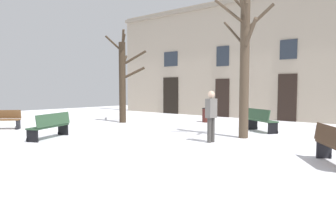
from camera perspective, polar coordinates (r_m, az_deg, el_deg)
name	(u,v)px	position (r m, az deg, el deg)	size (l,w,h in m)	color
ground_plane	(136,136)	(12.33, -5.73, -4.29)	(34.52, 34.52, 0.00)	white
building_facade	(252,56)	(20.18, 14.63, 9.51)	(21.57, 0.60, 7.37)	tan
tree_left_of_center	(244,58)	(12.08, 13.35, 9.30)	(2.02, 1.67, 5.45)	#4C3D2D
tree_near_facade	(123,78)	(17.29, -7.94, 5.96)	(2.03, 1.73, 4.77)	#382B1E
litter_bin	(206,115)	(17.42, 6.81, -0.54)	(0.48, 0.48, 0.77)	#4C1E19
bench_back_to_back_right	(261,120)	(14.03, 16.14, -1.42)	(1.60, 1.25, 0.97)	#2D4C33
bench_back_to_back_left	(334,145)	(8.57, 27.32, -5.19)	(1.32, 1.62, 0.94)	#3D2819
bench_facing_shops	(50,126)	(12.42, -20.09, -2.28)	(1.23, 1.92, 0.92)	#2D4C33
person_strolling	(211,114)	(10.88, 7.63, -0.32)	(0.25, 0.40, 1.73)	#403D3A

